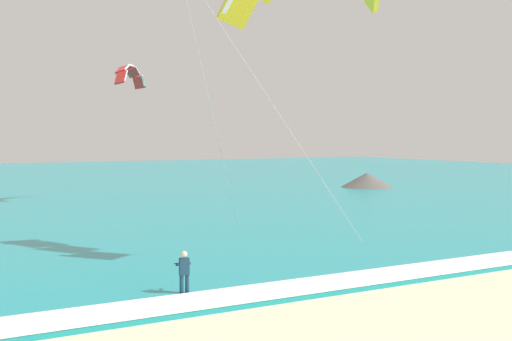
# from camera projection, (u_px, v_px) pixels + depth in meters

# --- Properties ---
(sea) EXTENTS (200.00, 120.00, 0.20)m
(sea) POSITION_uv_depth(u_px,v_px,m) (5.00, 184.00, 71.79)
(sea) COLOR teal
(sea) RESTS_ON ground
(surf_foam) EXTENTS (200.00, 2.04, 0.04)m
(surf_foam) POSITION_uv_depth(u_px,v_px,m) (184.00, 302.00, 19.76)
(surf_foam) COLOR white
(surf_foam) RESTS_ON sea
(surfboard) EXTENTS (0.63, 1.45, 0.09)m
(surfboard) POSITION_uv_depth(u_px,v_px,m) (184.00, 298.00, 21.02)
(surfboard) COLOR white
(surfboard) RESTS_ON ground
(kitesurfer) EXTENTS (0.56, 0.56, 1.69)m
(kitesurfer) POSITION_uv_depth(u_px,v_px,m) (184.00, 272.00, 20.99)
(kitesurfer) COLOR #143347
(kitesurfer) RESTS_ON ground
(kite_distant) EXTENTS (3.77, 4.60, 1.90)m
(kite_distant) POSITION_uv_depth(u_px,v_px,m) (129.00, 74.00, 50.83)
(kite_distant) COLOR red
(headland_right) EXTENTS (6.96, 6.81, 1.80)m
(headland_right) POSITION_uv_depth(u_px,v_px,m) (368.00, 181.00, 66.31)
(headland_right) COLOR #56514C
(headland_right) RESTS_ON ground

